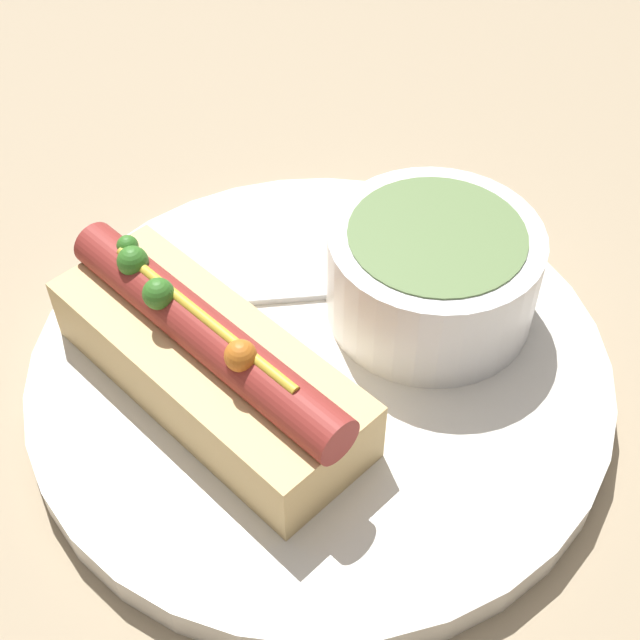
% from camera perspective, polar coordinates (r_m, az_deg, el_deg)
% --- Properties ---
extents(ground_plane, '(4.00, 4.00, 0.00)m').
position_cam_1_polar(ground_plane, '(0.47, 0.00, -4.07)').
color(ground_plane, tan).
extents(dinner_plate, '(0.30, 0.30, 0.02)m').
position_cam_1_polar(dinner_plate, '(0.47, 0.00, -3.33)').
color(dinner_plate, white).
rests_on(dinner_plate, ground_plane).
extents(hot_dog, '(0.18, 0.13, 0.06)m').
position_cam_1_polar(hot_dog, '(0.43, -7.18, -2.58)').
color(hot_dog, '#E5C17F').
rests_on(hot_dog, dinner_plate).
extents(soup_bowl, '(0.11, 0.11, 0.06)m').
position_cam_1_polar(soup_bowl, '(0.46, 7.23, 3.18)').
color(soup_bowl, white).
rests_on(soup_bowl, dinner_plate).
extents(spoon, '(0.06, 0.17, 0.01)m').
position_cam_1_polar(spoon, '(0.49, -0.65, 1.80)').
color(spoon, '#B7B7BC').
rests_on(spoon, dinner_plate).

